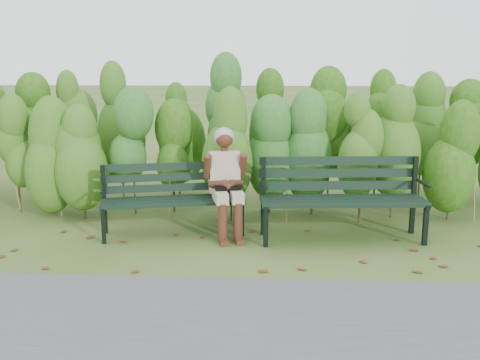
{
  "coord_description": "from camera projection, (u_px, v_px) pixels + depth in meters",
  "views": [
    {
      "loc": [
        0.38,
        -6.27,
        2.19
      ],
      "look_at": [
        0.0,
        0.35,
        0.75
      ],
      "focal_mm": 42.0,
      "sensor_mm": 36.0,
      "label": 1
    }
  ],
  "objects": [
    {
      "name": "bench_left",
      "position": [
        172.0,
        193.0,
        7.11
      ],
      "size": [
        1.86,
        0.98,
        0.89
      ],
      "color": "black",
      "rests_on": "ground"
    },
    {
      "name": "bench_right",
      "position": [
        341.0,
        191.0,
        6.91
      ],
      "size": [
        2.04,
        0.82,
        1.0
      ],
      "color": "black",
      "rests_on": "ground"
    },
    {
      "name": "seated_woman",
      "position": [
        226.0,
        176.0,
        7.0
      ],
      "size": [
        0.58,
        0.84,
        1.35
      ],
      "color": "#C1B698",
      "rests_on": "ground"
    },
    {
      "name": "footpath",
      "position": [
        221.0,
        339.0,
        4.46
      ],
      "size": [
        60.0,
        2.5,
        0.01
      ],
      "primitive_type": "cube",
      "color": "#474749",
      "rests_on": "ground"
    },
    {
      "name": "ground",
      "position": [
        238.0,
        248.0,
        6.6
      ],
      "size": [
        80.0,
        80.0,
        0.0
      ],
      "primitive_type": "plane",
      "color": "#2E541A"
    },
    {
      "name": "hedge_band",
      "position": [
        246.0,
        124.0,
        8.15
      ],
      "size": [
        11.04,
        1.67,
        2.42
      ],
      "color": "#47381E",
      "rests_on": "ground"
    },
    {
      "name": "leaf_litter",
      "position": [
        250.0,
        242.0,
        6.84
      ],
      "size": [
        5.19,
        2.13,
        0.01
      ],
      "color": "maroon",
      "rests_on": "ground"
    }
  ]
}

